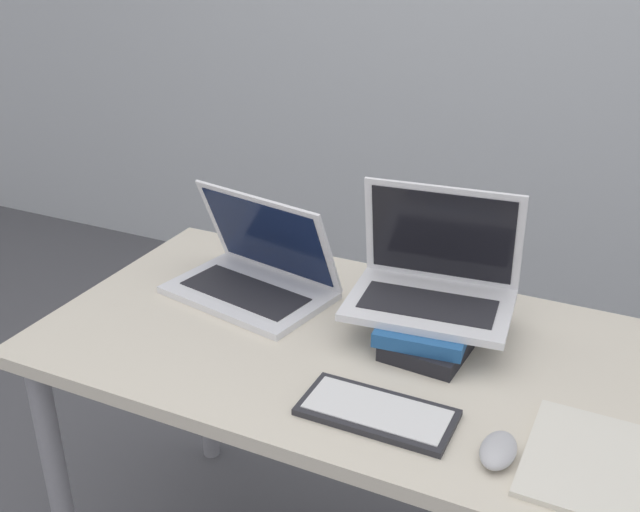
{
  "coord_description": "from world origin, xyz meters",
  "views": [
    {
      "loc": [
        0.5,
        -0.86,
        1.54
      ],
      "look_at": [
        -0.08,
        0.36,
        0.91
      ],
      "focal_mm": 42.0,
      "sensor_mm": 36.0,
      "label": 1
    }
  ],
  "objects": [
    {
      "name": "notepad",
      "position": [
        0.49,
        0.18,
        0.73
      ],
      "size": [
        0.22,
        0.26,
        0.01
      ],
      "color": "silver",
      "rests_on": "desk"
    },
    {
      "name": "book_stack",
      "position": [
        0.14,
        0.44,
        0.76
      ],
      "size": [
        0.21,
        0.29,
        0.06
      ],
      "color": "black",
      "rests_on": "desk"
    },
    {
      "name": "wireless_keyboard",
      "position": [
        0.13,
        0.15,
        0.73
      ],
      "size": [
        0.27,
        0.13,
        0.01
      ],
      "color": "#28282D",
      "rests_on": "desk"
    },
    {
      "name": "laptop_on_books",
      "position": [
        0.12,
        0.48,
        0.84
      ],
      "size": [
        0.35,
        0.26,
        0.24
      ],
      "color": "silver",
      "rests_on": "book_stack"
    },
    {
      "name": "mouse",
      "position": [
        0.34,
        0.13,
        0.74
      ],
      "size": [
        0.06,
        0.1,
        0.03
      ],
      "color": "#B2B2B7",
      "rests_on": "desk"
    },
    {
      "name": "desk",
      "position": [
        0.0,
        0.36,
        0.64
      ],
      "size": [
        1.31,
        0.71,
        0.73
      ],
      "color": "beige",
      "rests_on": "ground_plane"
    },
    {
      "name": "laptop_left",
      "position": [
        -0.3,
        0.46,
        0.77
      ],
      "size": [
        0.4,
        0.3,
        0.23
      ],
      "color": "silver",
      "rests_on": "desk"
    }
  ]
}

